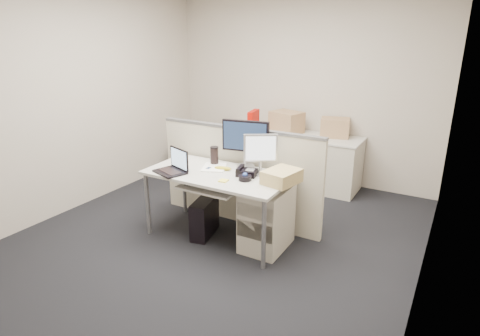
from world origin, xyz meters
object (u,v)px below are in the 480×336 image
Objects in this scene: monitor_main at (246,144)px; desk_phone at (247,173)px; desk at (218,179)px; laptop at (169,162)px.

desk_phone is (0.15, -0.24, -0.22)m from monitor_main.
monitor_main is at bearing 64.89° from desk.
desk is 4.68× the size of laptop.
desk is 7.63× the size of desk_phone.
monitor_main is 2.60× the size of desk_phone.
laptop is at bearing -150.70° from desk.
laptop is 1.63× the size of desk_phone.
desk_phone is at bearing 43.48° from laptop.
laptop reaches higher than desk.
monitor_main is 0.36m from desk_phone.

